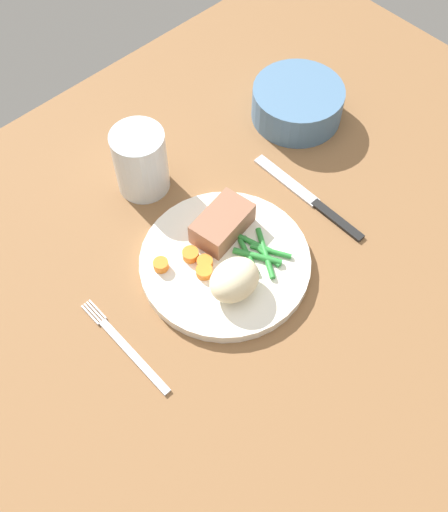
# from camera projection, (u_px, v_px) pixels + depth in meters

# --- Properties ---
(dining_table) EXTENTS (1.20, 0.90, 0.02)m
(dining_table) POSITION_uv_depth(u_px,v_px,m) (235.00, 278.00, 0.82)
(dining_table) COLOR brown
(dining_table) RESTS_ON ground
(dinner_plate) EXTENTS (0.23, 0.23, 0.02)m
(dinner_plate) POSITION_uv_depth(u_px,v_px,m) (224.00, 263.00, 0.81)
(dinner_plate) COLOR white
(dinner_plate) RESTS_ON dining_table
(meat_portion) EXTENTS (0.09, 0.06, 0.03)m
(meat_portion) POSITION_uv_depth(u_px,v_px,m) (222.00, 223.00, 0.82)
(meat_portion) COLOR #936047
(meat_portion) RESTS_ON dinner_plate
(mashed_potatoes) EXTENTS (0.07, 0.06, 0.05)m
(mashed_potatoes) POSITION_uv_depth(u_px,v_px,m) (234.00, 280.00, 0.76)
(mashed_potatoes) COLOR beige
(mashed_potatoes) RESTS_ON dinner_plate
(carrot_slices) EXTENTS (0.07, 0.07, 0.01)m
(carrot_slices) POSITION_uv_depth(u_px,v_px,m) (190.00, 263.00, 0.79)
(carrot_slices) COLOR orange
(carrot_slices) RESTS_ON dinner_plate
(green_beans) EXTENTS (0.06, 0.10, 0.01)m
(green_beans) POSITION_uv_depth(u_px,v_px,m) (258.00, 252.00, 0.81)
(green_beans) COLOR #2D8C38
(green_beans) RESTS_ON dinner_plate
(fork) EXTENTS (0.01, 0.17, 0.00)m
(fork) POSITION_uv_depth(u_px,v_px,m) (125.00, 347.00, 0.75)
(fork) COLOR silver
(fork) RESTS_ON dining_table
(knife) EXTENTS (0.02, 0.20, 0.01)m
(knife) POSITION_uv_depth(u_px,v_px,m) (310.00, 199.00, 0.88)
(knife) COLOR black
(knife) RESTS_ON dining_table
(water_glass) EXTENTS (0.08, 0.08, 0.10)m
(water_glass) POSITION_uv_depth(u_px,v_px,m) (141.00, 165.00, 0.86)
(water_glass) COLOR silver
(water_glass) RESTS_ON dining_table
(salad_bowl) EXTENTS (0.14, 0.14, 0.05)m
(salad_bowl) POSITION_uv_depth(u_px,v_px,m) (298.00, 101.00, 0.94)
(salad_bowl) COLOR #4C7299
(salad_bowl) RESTS_ON dining_table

